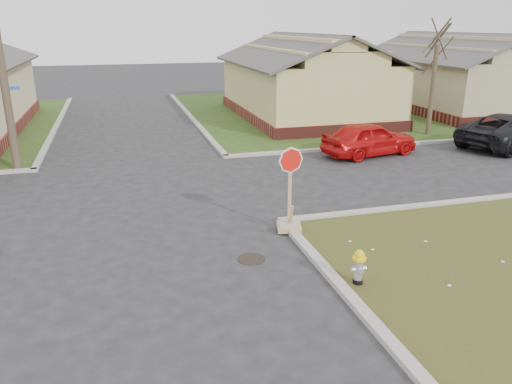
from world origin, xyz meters
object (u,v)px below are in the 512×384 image
object	(u,v)px
red_sedan	(369,139)
dark_pickup	(509,130)
fire_hydrant	(359,265)
stop_sign	(289,212)

from	to	relation	value
red_sedan	dark_pickup	bearing A→B (deg)	-103.67
dark_pickup	fire_hydrant	bearing A→B (deg)	108.20
red_sedan	dark_pickup	world-z (taller)	dark_pickup
stop_sign	red_sedan	size ratio (longest dim) A/B	0.55
stop_sign	dark_pickup	bearing A→B (deg)	40.99
fire_hydrant	red_sedan	bearing A→B (deg)	64.07
red_sedan	dark_pickup	size ratio (longest dim) A/B	0.78
stop_sign	red_sedan	bearing A→B (deg)	62.82
red_sedan	fire_hydrant	bearing A→B (deg)	140.11
fire_hydrant	stop_sign	xyz separation A→B (m)	(-0.43, 3.08, 0.06)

